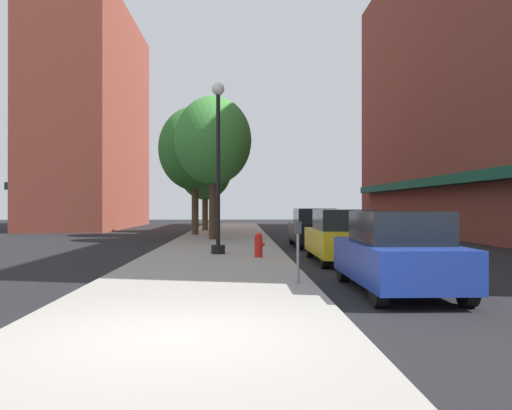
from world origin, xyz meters
The scene contains 13 objects.
ground_plane centered at (4.00, 18.00, 0.00)m, with size 90.00×90.00×0.00m, color black.
sidewalk_slab centered at (0.00, 19.00, 0.06)m, with size 4.80×50.00×0.12m, color gray.
building_right_brick centered at (14.99, 22.00, 9.59)m, with size 6.80×40.00×19.22m.
building_far_background centered at (-11.01, 37.00, 8.64)m, with size 6.80×18.00×17.33m.
lamppost centered at (0.07, 11.69, 3.20)m, with size 0.48×0.48×5.90m.
fire_hydrant centered at (1.42, 10.43, 0.52)m, with size 0.33×0.26×0.79m.
parking_meter_near centered at (2.05, 4.56, 0.95)m, with size 0.14×0.09×1.31m.
tree_near centered at (-1.52, 29.72, 4.25)m, with size 3.62×3.62×6.23m.
tree_mid centered at (-0.50, 19.78, 4.98)m, with size 3.80×3.80×7.07m.
tree_far centered at (-1.75, 24.33, 5.06)m, with size 4.22×4.22×7.39m.
car_blue centered at (4.00, 3.96, 0.81)m, with size 1.80×4.30×1.66m.
car_yellow centered at (4.00, 9.84, 0.81)m, with size 1.80×4.30×1.66m.
car_black centered at (4.00, 16.20, 0.81)m, with size 1.80×4.30×1.66m.
Camera 1 is at (0.80, -6.87, 1.77)m, focal length 37.82 mm.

